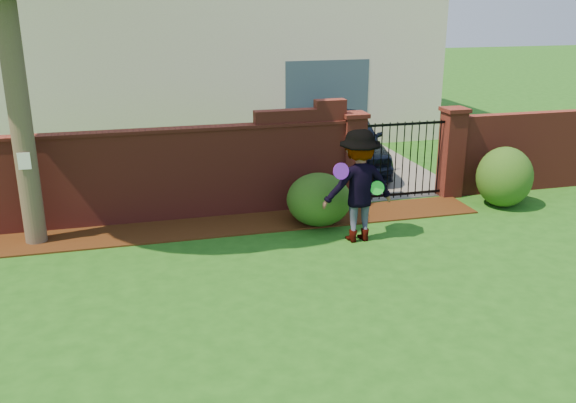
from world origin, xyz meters
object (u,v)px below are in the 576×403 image
object	(u,v)px
man	(359,187)
frisbee_green	(377,188)
frisbee_purple	(341,171)
car	(346,142)

from	to	relation	value
man	frisbee_green	xyz separation A→B (m)	(0.26, -0.16, 0.00)
frisbee_purple	frisbee_green	size ratio (longest dim) A/B	1.14
car	frisbee_green	size ratio (longest dim) A/B	17.35
car	frisbee_purple	bearing A→B (deg)	-102.74
frisbee_purple	frisbee_green	world-z (taller)	frisbee_purple
car	frisbee_purple	size ratio (longest dim) A/B	15.17
car	man	bearing A→B (deg)	-98.84
man	frisbee_purple	bearing A→B (deg)	19.66
man	frisbee_purple	xyz separation A→B (m)	(-0.39, -0.16, 0.34)
car	frisbee_green	xyz separation A→B (m)	(-1.07, -4.51, 0.26)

